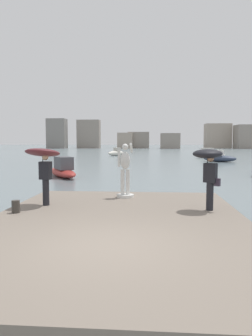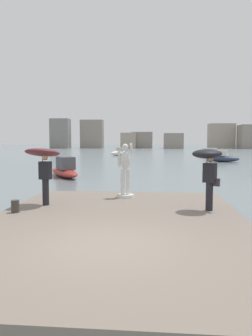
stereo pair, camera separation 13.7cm
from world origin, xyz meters
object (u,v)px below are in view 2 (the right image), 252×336
onlooker_left (43,159)px  boat_far (212,154)px  onlooker_right (208,162)px  boat_mid (65,170)px  mooring_bollard (15,206)px  boat_leftward (119,153)px  boat_rightward (222,158)px  statue_white_figure (125,173)px

onlooker_left → boat_far: 41.75m
onlooker_right → boat_mid: (-8.08, 12.38, -1.39)m
mooring_bollard → boat_far: 43.05m
onlooker_right → boat_leftward: bearing=99.5°
boat_mid → mooring_bollard: bearing=-80.5°
boat_leftward → boat_rightward: boat_rightward is taller
onlooker_left → onlooker_right: 5.41m
statue_white_figure → boat_rightward: statue_white_figure is taller
statue_white_figure → onlooker_left: 3.20m
onlooker_right → boat_rightward: bearing=77.4°
mooring_bollard → boat_leftward: size_ratio=0.09×
onlooker_left → mooring_bollard: onlooker_left is taller
statue_white_figure → boat_rightward: (9.58, 28.44, -0.79)m
onlooker_right → mooring_bollard: onlooker_right is taller
boat_leftward → boat_rightward: bearing=-48.1°
onlooker_right → boat_rightward: 31.32m
boat_far → boat_rightward: size_ratio=1.11×
statue_white_figure → onlooker_right: (2.77, -2.10, 0.57)m
onlooker_left → boat_rightward: 32.57m
boat_mid → onlooker_left: bearing=-77.4°
onlooker_left → mooring_bollard: bearing=-110.3°
statue_white_figure → boat_mid: 11.60m
onlooker_right → boat_leftward: 47.56m
onlooker_right → statue_white_figure: bearing=142.8°
onlooker_left → boat_leftward: bearing=93.0°
boat_leftward → boat_mid: bearing=-90.4°
boat_leftward → boat_rightward: 21.97m
onlooker_right → onlooker_left: bearing=176.0°
statue_white_figure → boat_leftward: size_ratio=0.49×
boat_far → boat_leftward: (-15.14, 6.75, -0.05)m
boat_mid → boat_leftward: size_ratio=1.19×
boat_mid → boat_rightward: boat_rightward is taller
statue_white_figure → mooring_bollard: size_ratio=5.55×
boat_far → boat_leftward: bearing=156.0°
statue_white_figure → boat_mid: (-5.31, 10.28, -0.82)m
boat_rightward → onlooker_right: bearing=-102.6°
onlooker_right → boat_rightward: (6.81, 30.54, -1.36)m
mooring_bollard → boat_far: (13.13, 41.00, -0.01)m
onlooker_right → boat_leftward: size_ratio=0.45×
boat_mid → statue_white_figure: bearing=-62.7°
mooring_bollard → boat_mid: boat_mid is taller
onlooker_right → boat_mid: bearing=123.1°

